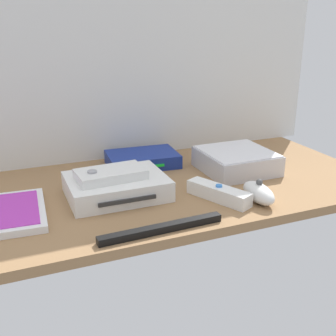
{
  "coord_description": "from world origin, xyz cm",
  "views": [
    {
      "loc": [
        -35.04,
        -84.6,
        36.8
      ],
      "look_at": [
        0.0,
        0.0,
        4.0
      ],
      "focal_mm": 45.13,
      "sensor_mm": 36.0,
      "label": 1
    }
  ],
  "objects_px": {
    "game_console": "(117,186)",
    "network_router": "(142,159)",
    "game_case": "(9,213)",
    "remote_classic_pad": "(111,174)",
    "remote_nunchuk": "(259,193)",
    "remote_wand": "(219,193)",
    "mini_computer": "(236,161)",
    "sensor_bar": "(162,229)"
  },
  "relations": [
    {
      "from": "game_console",
      "to": "network_router",
      "type": "relative_size",
      "value": 1.12
    },
    {
      "from": "game_case",
      "to": "remote_classic_pad",
      "type": "bearing_deg",
      "value": 7.07
    },
    {
      "from": "game_console",
      "to": "remote_nunchuk",
      "type": "bearing_deg",
      "value": -28.09
    },
    {
      "from": "network_router",
      "to": "remote_wand",
      "type": "bearing_deg",
      "value": -70.28
    },
    {
      "from": "remote_nunchuk",
      "to": "remote_wand",
      "type": "bearing_deg",
      "value": 152.04
    },
    {
      "from": "mini_computer",
      "to": "game_console",
      "type": "bearing_deg",
      "value": -172.98
    },
    {
      "from": "game_case",
      "to": "sensor_bar",
      "type": "height_order",
      "value": "game_case"
    },
    {
      "from": "remote_nunchuk",
      "to": "sensor_bar",
      "type": "height_order",
      "value": "remote_nunchuk"
    },
    {
      "from": "remote_wand",
      "to": "remote_classic_pad",
      "type": "xyz_separation_m",
      "value": [
        -0.21,
        0.1,
        0.04
      ]
    },
    {
      "from": "mini_computer",
      "to": "remote_classic_pad",
      "type": "distance_m",
      "value": 0.34
    },
    {
      "from": "game_case",
      "to": "network_router",
      "type": "distance_m",
      "value": 0.39
    },
    {
      "from": "game_console",
      "to": "network_router",
      "type": "height_order",
      "value": "game_console"
    },
    {
      "from": "game_case",
      "to": "network_router",
      "type": "bearing_deg",
      "value": 32.22
    },
    {
      "from": "network_router",
      "to": "remote_nunchuk",
      "type": "bearing_deg",
      "value": -60.5
    },
    {
      "from": "remote_wand",
      "to": "remote_nunchuk",
      "type": "height_order",
      "value": "remote_nunchuk"
    },
    {
      "from": "remote_nunchuk",
      "to": "remote_classic_pad",
      "type": "relative_size",
      "value": 0.68
    },
    {
      "from": "mini_computer",
      "to": "sensor_bar",
      "type": "distance_m",
      "value": 0.38
    },
    {
      "from": "game_console",
      "to": "remote_classic_pad",
      "type": "bearing_deg",
      "value": -158.99
    },
    {
      "from": "remote_wand",
      "to": "remote_classic_pad",
      "type": "height_order",
      "value": "remote_classic_pad"
    },
    {
      "from": "network_router",
      "to": "remote_nunchuk",
      "type": "relative_size",
      "value": 1.86
    },
    {
      "from": "remote_wand",
      "to": "game_case",
      "type": "bearing_deg",
      "value": 143.99
    },
    {
      "from": "game_console",
      "to": "sensor_bar",
      "type": "distance_m",
      "value": 0.19
    },
    {
      "from": "game_case",
      "to": "mini_computer",
      "type": "bearing_deg",
      "value": 9.6
    },
    {
      "from": "game_case",
      "to": "remote_nunchuk",
      "type": "bearing_deg",
      "value": -10.9
    },
    {
      "from": "remote_wand",
      "to": "mini_computer",
      "type": "bearing_deg",
      "value": 23.51
    },
    {
      "from": "game_console",
      "to": "network_router",
      "type": "xyz_separation_m",
      "value": [
        0.12,
        0.17,
        -0.0
      ]
    },
    {
      "from": "remote_classic_pad",
      "to": "game_case",
      "type": "bearing_deg",
      "value": -179.99
    },
    {
      "from": "mini_computer",
      "to": "sensor_bar",
      "type": "xyz_separation_m",
      "value": [
        -0.29,
        -0.23,
        -0.02
      ]
    },
    {
      "from": "game_console",
      "to": "remote_nunchuk",
      "type": "height_order",
      "value": "remote_nunchuk"
    },
    {
      "from": "game_case",
      "to": "remote_wand",
      "type": "height_order",
      "value": "remote_wand"
    },
    {
      "from": "game_console",
      "to": "game_case",
      "type": "relative_size",
      "value": 1.06
    },
    {
      "from": "remote_wand",
      "to": "sensor_bar",
      "type": "xyz_separation_m",
      "value": [
        -0.17,
        -0.09,
        -0.01
      ]
    },
    {
      "from": "game_console",
      "to": "game_case",
      "type": "xyz_separation_m",
      "value": [
        -0.22,
        -0.02,
        -0.01
      ]
    },
    {
      "from": "remote_wand",
      "to": "remote_classic_pad",
      "type": "relative_size",
      "value": 1.01
    },
    {
      "from": "game_case",
      "to": "remote_classic_pad",
      "type": "distance_m",
      "value": 0.22
    },
    {
      "from": "network_router",
      "to": "remote_classic_pad",
      "type": "xyz_separation_m",
      "value": [
        -0.13,
        -0.17,
        0.04
      ]
    },
    {
      "from": "sensor_bar",
      "to": "remote_nunchuk",
      "type": "bearing_deg",
      "value": 9.2
    },
    {
      "from": "sensor_bar",
      "to": "remote_classic_pad",
      "type": "bearing_deg",
      "value": 100.92
    },
    {
      "from": "mini_computer",
      "to": "remote_classic_pad",
      "type": "bearing_deg",
      "value": -172.42
    },
    {
      "from": "game_case",
      "to": "remote_nunchuk",
      "type": "relative_size",
      "value": 1.96
    },
    {
      "from": "remote_nunchuk",
      "to": "network_router",
      "type": "bearing_deg",
      "value": 116.83
    },
    {
      "from": "mini_computer",
      "to": "remote_wand",
      "type": "relative_size",
      "value": 1.14
    }
  ]
}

